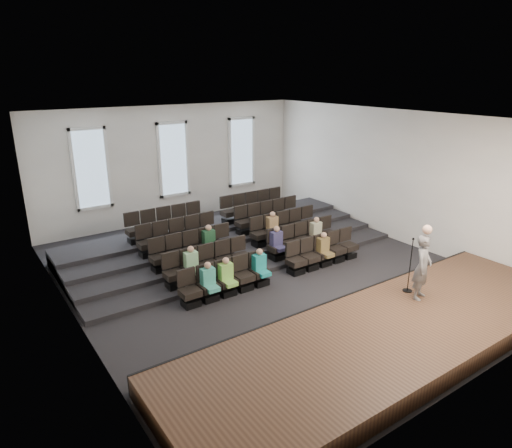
# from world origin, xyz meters

# --- Properties ---
(ground) EXTENTS (14.00, 14.00, 0.00)m
(ground) POSITION_xyz_m (0.00, 0.00, 0.00)
(ground) COLOR black
(ground) RESTS_ON ground
(ceiling) EXTENTS (12.00, 14.00, 0.02)m
(ceiling) POSITION_xyz_m (0.00, 0.00, 5.01)
(ceiling) COLOR white
(ceiling) RESTS_ON ground
(wall_back) EXTENTS (12.00, 0.04, 5.00)m
(wall_back) POSITION_xyz_m (0.00, 7.02, 2.50)
(wall_back) COLOR white
(wall_back) RESTS_ON ground
(wall_front) EXTENTS (12.00, 0.04, 5.00)m
(wall_front) POSITION_xyz_m (0.00, -7.02, 2.50)
(wall_front) COLOR white
(wall_front) RESTS_ON ground
(wall_left) EXTENTS (0.04, 14.00, 5.00)m
(wall_left) POSITION_xyz_m (-6.02, 0.00, 2.50)
(wall_left) COLOR white
(wall_left) RESTS_ON ground
(wall_right) EXTENTS (0.04, 14.00, 5.00)m
(wall_right) POSITION_xyz_m (6.02, 0.00, 2.50)
(wall_right) COLOR white
(wall_right) RESTS_ON ground
(stage) EXTENTS (11.80, 3.60, 0.50)m
(stage) POSITION_xyz_m (0.00, -5.10, 0.25)
(stage) COLOR #4F3422
(stage) RESTS_ON ground
(stage_lip) EXTENTS (11.80, 0.06, 0.52)m
(stage_lip) POSITION_xyz_m (0.00, -3.33, 0.25)
(stage_lip) COLOR black
(stage_lip) RESTS_ON ground
(risers) EXTENTS (11.80, 4.80, 0.60)m
(risers) POSITION_xyz_m (0.00, 3.17, 0.20)
(risers) COLOR black
(risers) RESTS_ON ground
(seating_rows) EXTENTS (6.80, 4.70, 1.67)m
(seating_rows) POSITION_xyz_m (-0.00, 1.54, 0.68)
(seating_rows) COLOR black
(seating_rows) RESTS_ON ground
(windows) EXTENTS (8.44, 0.10, 3.24)m
(windows) POSITION_xyz_m (0.00, 6.95, 2.70)
(windows) COLOR white
(windows) RESTS_ON wall_back
(audience) EXTENTS (5.45, 2.64, 1.10)m
(audience) POSITION_xyz_m (-0.28, 0.22, 0.80)
(audience) COLOR #8BD153
(audience) RESTS_ON seating_rows
(speaker) EXTENTS (0.77, 0.64, 1.79)m
(speaker) POSITION_xyz_m (1.79, -4.53, 1.40)
(speaker) COLOR slate
(speaker) RESTS_ON stage
(mic_stand) EXTENTS (0.27, 0.27, 1.59)m
(mic_stand) POSITION_xyz_m (1.85, -4.10, 0.97)
(mic_stand) COLOR black
(mic_stand) RESTS_ON stage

